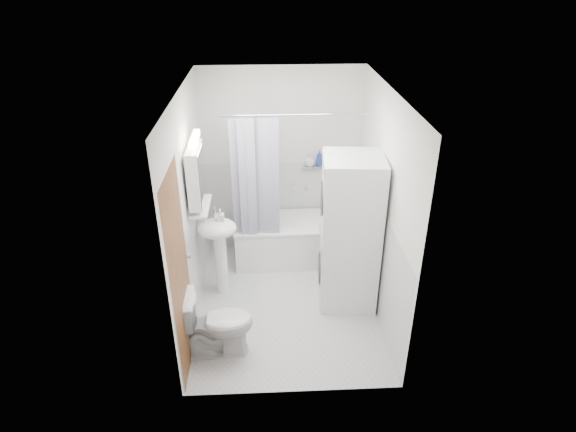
{
  "coord_description": "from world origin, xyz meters",
  "views": [
    {
      "loc": [
        -0.21,
        -4.4,
        3.46
      ],
      "look_at": [
        0.02,
        0.15,
        1.03
      ],
      "focal_mm": 30.0,
      "sensor_mm": 36.0,
      "label": 1
    }
  ],
  "objects_px": {
    "bathtub": "(292,238)",
    "sink": "(218,240)",
    "toilet": "(216,323)",
    "washer_dryer": "(349,233)"
  },
  "relations": [
    {
      "from": "washer_dryer",
      "to": "sink",
      "type": "bearing_deg",
      "value": 175.79
    },
    {
      "from": "bathtub",
      "to": "washer_dryer",
      "type": "xyz_separation_m",
      "value": [
        0.57,
        -0.89,
        0.57
      ]
    },
    {
      "from": "bathtub",
      "to": "sink",
      "type": "relative_size",
      "value": 1.38
    },
    {
      "from": "bathtub",
      "to": "toilet",
      "type": "bearing_deg",
      "value": -116.44
    },
    {
      "from": "sink",
      "to": "toilet",
      "type": "relative_size",
      "value": 1.46
    },
    {
      "from": "sink",
      "to": "washer_dryer",
      "type": "xyz_separation_m",
      "value": [
        1.43,
        -0.22,
        0.17
      ]
    },
    {
      "from": "sink",
      "to": "toilet",
      "type": "height_order",
      "value": "sink"
    },
    {
      "from": "toilet",
      "to": "bathtub",
      "type": "bearing_deg",
      "value": -30.4
    },
    {
      "from": "bathtub",
      "to": "sink",
      "type": "xyz_separation_m",
      "value": [
        -0.86,
        -0.67,
        0.4
      ]
    },
    {
      "from": "sink",
      "to": "washer_dryer",
      "type": "distance_m",
      "value": 1.46
    }
  ]
}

